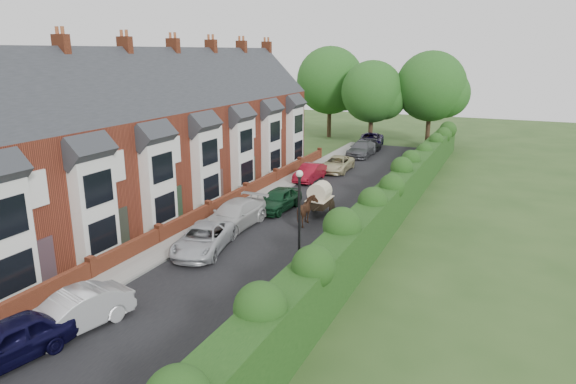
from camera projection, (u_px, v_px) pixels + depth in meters
name	position (u px, v px, depth m)	size (l,w,h in m)	color
ground	(188.00, 301.00, 21.73)	(140.00, 140.00, 0.00)	#2D4C1E
road	(285.00, 223.00, 31.61)	(6.00, 58.00, 0.02)	black
pavement_hedge_side	(348.00, 231.00, 29.99)	(2.20, 58.00, 0.12)	gray
pavement_house_side	(230.00, 214.00, 33.11)	(1.70, 58.00, 0.12)	gray
kerb_hedge_side	(331.00, 228.00, 30.40)	(0.18, 58.00, 0.13)	gray
kerb_house_side	(241.00, 215.00, 32.79)	(0.18, 58.00, 0.13)	gray
hedge	(380.00, 209.00, 28.88)	(2.10, 58.00, 2.85)	#133812
terrace_row	(134.00, 142.00, 33.59)	(9.05, 40.50, 11.50)	maroon
garden_wall_row	(209.00, 210.00, 32.51)	(0.35, 40.35, 1.10)	brown
lamppost	(299.00, 211.00, 23.04)	(0.32, 0.32, 5.16)	black
tree_far_left	(375.00, 93.00, 56.55)	(7.14, 6.80, 9.29)	#332316
tree_far_right	(435.00, 88.00, 55.78)	(7.98, 7.60, 10.31)	#332316
tree_far_back	(333.00, 82.00, 61.28)	(8.40, 8.00, 10.82)	#332316
car_navy	(6.00, 342.00, 17.24)	(1.80, 4.47, 1.52)	black
car_silver_a	(73.00, 313.00, 19.23)	(1.59, 4.55, 1.50)	silver
car_silver_b	(203.00, 239.00, 26.92)	(2.29, 4.98, 1.38)	#B9BCC2
car_white	(234.00, 215.00, 30.57)	(2.19, 5.39, 1.56)	silver
car_green	(278.00, 199.00, 33.91)	(1.75, 4.36, 1.49)	#10351D
car_red	(310.00, 172.00, 41.68)	(1.44, 4.13, 1.36)	maroon
car_beige	(337.00, 164.00, 44.91)	(2.18, 4.73, 1.31)	#C6BB8F
car_grey	(362.00, 149.00, 51.36)	(2.10, 5.16, 1.50)	#505257
car_black	(367.00, 146.00, 53.15)	(1.57, 3.89, 1.33)	black
horse	(307.00, 212.00, 30.92)	(0.94, 2.06, 1.74)	#492B1B
horse_cart	(320.00, 196.00, 32.77)	(1.37, 3.04, 2.19)	black
car_extra_far	(371.00, 140.00, 56.15)	(2.53, 5.48, 1.52)	black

